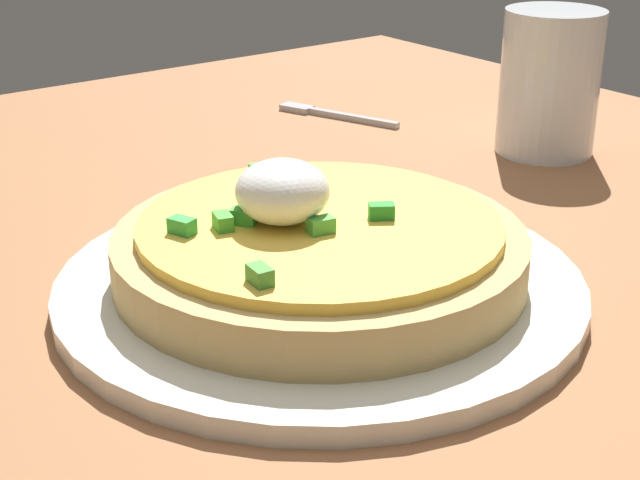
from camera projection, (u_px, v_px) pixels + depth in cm
name	position (u px, v px, depth cm)	size (l,w,h in cm)	color
dining_table	(200.00, 258.00, 56.26)	(97.61, 80.97, 2.02)	#95603B
plate	(320.00, 285.00, 49.37)	(27.28, 27.28, 1.08)	silver
pizza	(318.00, 246.00, 48.50)	(21.15, 21.15, 6.27)	tan
cup_near	(549.00, 91.00, 69.85)	(7.24, 7.24, 10.57)	silver
fork	(328.00, 114.00, 80.37)	(4.81, 10.97, 0.50)	#B7B7BC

